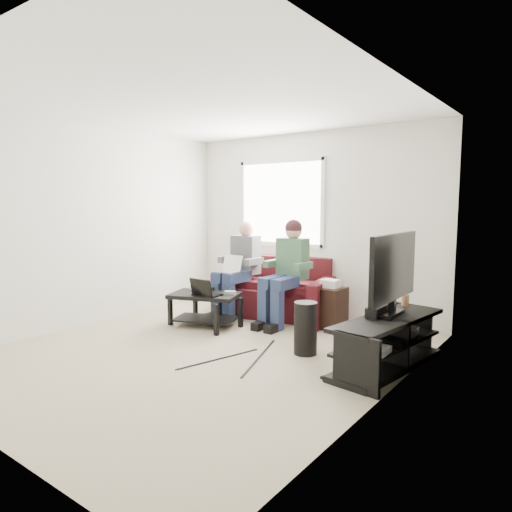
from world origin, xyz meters
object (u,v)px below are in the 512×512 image
object	(u,v)px
sofa	(274,293)
coffee_table	(205,302)
tv_stand	(387,345)
tv	(393,270)
end_table	(330,306)
subwoofer	(305,328)

from	to	relation	value
sofa	coffee_table	size ratio (longest dim) A/B	1.92
tv_stand	tv	bearing A→B (deg)	91.47
coffee_table	sofa	bearing A→B (deg)	70.79
sofa	end_table	world-z (taller)	sofa
coffee_table	tv_stand	world-z (taller)	tv_stand
coffee_table	tv	xyz separation A→B (m)	(2.46, 0.04, 0.64)
sofa	tv_stand	distance (m)	2.37
sofa	tv	distance (m)	2.41
sofa	tv_stand	world-z (taller)	sofa
coffee_table	end_table	bearing A→B (deg)	33.45
tv_stand	subwoofer	world-z (taller)	subwoofer
tv_stand	end_table	size ratio (longest dim) A/B	2.46
coffee_table	tv	bearing A→B (deg)	0.99
tv_stand	sofa	bearing A→B (deg)	152.18
tv_stand	end_table	bearing A→B (deg)	139.73
sofa	end_table	distance (m)	0.99
coffee_table	subwoofer	world-z (taller)	subwoofer
subwoofer	end_table	xyz separation A→B (m)	(-0.27, 1.07, 0.00)
tv_stand	subwoofer	distance (m)	0.86
tv	subwoofer	bearing A→B (deg)	-165.24
tv_stand	end_table	distance (m)	1.47
sofa	tv	xyz separation A→B (m)	(2.10, -1.01, 0.65)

